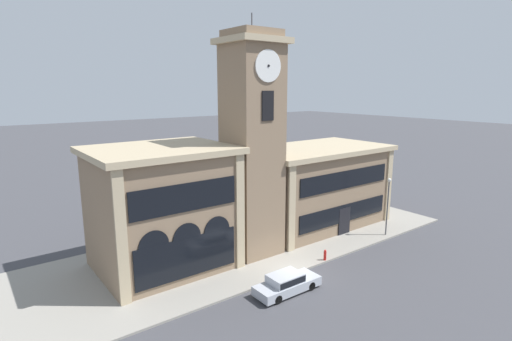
# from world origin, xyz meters

# --- Properties ---
(ground_plane) EXTENTS (300.00, 300.00, 0.00)m
(ground_plane) POSITION_xyz_m (0.00, 0.00, 0.00)
(ground_plane) COLOR #424247
(sidewalk_kerb) EXTENTS (40.48, 13.05, 0.15)m
(sidewalk_kerb) POSITION_xyz_m (0.00, 6.53, 0.07)
(sidewalk_kerb) COLOR gray
(sidewalk_kerb) RESTS_ON ground_plane
(clock_tower) EXTENTS (4.57, 4.57, 19.10)m
(clock_tower) POSITION_xyz_m (0.00, 5.18, 9.01)
(clock_tower) COLOR #897056
(clock_tower) RESTS_ON ground_plane
(town_hall_left_wing) EXTENTS (10.25, 8.50, 9.37)m
(town_hall_left_wing) POSITION_xyz_m (-7.01, 7.11, 4.72)
(town_hall_left_wing) COLOR #897056
(town_hall_left_wing) RESTS_ON ground_plane
(town_hall_right_wing) EXTENTS (14.71, 8.50, 7.93)m
(town_hall_right_wing) POSITION_xyz_m (9.24, 7.12, 3.99)
(town_hall_right_wing) COLOR #897056
(town_hall_right_wing) RESTS_ON ground_plane
(parked_car_near) EXTENTS (4.81, 1.81, 1.36)m
(parked_car_near) POSITION_xyz_m (-2.14, -1.60, 0.70)
(parked_car_near) COLOR #B2B7C1
(parked_car_near) RESTS_ON ground_plane
(street_lamp) EXTENTS (0.36, 0.36, 5.42)m
(street_lamp) POSITION_xyz_m (12.15, 0.66, 3.74)
(street_lamp) COLOR #4C4C51
(street_lamp) RESTS_ON sidewalk_kerb
(fire_hydrant) EXTENTS (0.22, 0.22, 0.87)m
(fire_hydrant) POSITION_xyz_m (3.52, 0.21, 0.57)
(fire_hydrant) COLOR red
(fire_hydrant) RESTS_ON sidewalk_kerb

